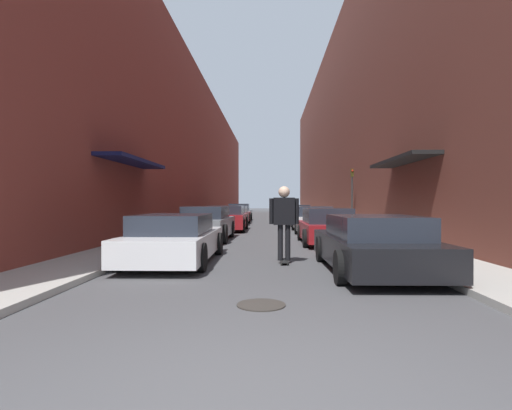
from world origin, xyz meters
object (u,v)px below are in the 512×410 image
skateboarder (284,216)px  parked_car_right_2 (313,220)px  parked_car_left_3 (233,215)px  parked_car_right_1 (326,227)px  parked_car_right_3 (305,217)px  parked_car_left_2 (227,218)px  manhole_cover (261,305)px  traffic_light (352,190)px  parked_car_left_4 (239,213)px  parked_car_left_0 (175,239)px  parked_car_right_4 (298,213)px  parked_car_left_1 (207,224)px  parked_car_right_5 (295,212)px  parked_car_right_0 (373,244)px

skateboarder → parked_car_right_2: bearing=80.0°
parked_car_left_3 → parked_car_right_1: (4.44, -12.27, -0.01)m
parked_car_right_3 → parked_car_left_2: bearing=-135.8°
manhole_cover → traffic_light: size_ratio=0.22×
parked_car_left_3 → parked_car_left_4: (0.00, 5.16, 0.04)m
parked_car_right_3 → manhole_cover: (-2.30, -19.18, -0.58)m
parked_car_right_2 → traffic_light: 3.99m
parked_car_left_4 → parked_car_right_3: 8.18m
parked_car_left_4 → parked_car_right_1: parked_car_left_4 is taller
parked_car_left_3 → skateboarder: 17.06m
parked_car_right_2 → parked_car_left_2: bearing=168.2°
parked_car_left_0 → parked_car_left_3: 16.73m
parked_car_left_2 → parked_car_right_4: parked_car_left_2 is taller
parked_car_left_0 → skateboarder: 2.74m
skateboarder → traffic_light: bearing=71.7°
parked_car_left_1 → parked_car_right_5: size_ratio=0.96×
parked_car_left_2 → parked_car_right_5: parked_car_left_2 is taller
parked_car_right_5 → traffic_light: (2.44, -12.41, 1.53)m
parked_car_left_2 → skateboarder: bearing=-76.7°
parked_car_left_2 → traffic_light: (6.82, 1.84, 1.49)m
parked_car_right_0 → manhole_cover: (-2.31, -2.83, -0.57)m
parked_car_left_3 → parked_car_left_4: parked_car_left_4 is taller
parked_car_right_0 → parked_car_right_1: parked_car_right_1 is taller
parked_car_left_1 → parked_car_right_1: (4.45, -1.22, -0.04)m
parked_car_right_3 → manhole_cover: parked_car_right_3 is taller
parked_car_right_2 → skateboarder: bearing=-100.0°
manhole_cover → traffic_light: (4.70, 16.72, 2.12)m
parked_car_left_2 → skateboarder: skateboarder is taller
parked_car_right_2 → manhole_cover: bearing=-99.1°
parked_car_right_0 → parked_car_right_4: (-0.07, 21.40, 0.05)m
parked_car_left_4 → parked_car_right_3: (4.62, -6.75, -0.06)m
parked_car_right_4 → manhole_cover: bearing=-95.3°
parked_car_left_1 → traffic_light: 10.03m
parked_car_left_1 → parked_car_right_5: (4.59, 19.41, -0.04)m
parked_car_left_0 → parked_car_right_5: 25.48m
parked_car_left_3 → manhole_cover: 20.90m
parked_car_left_2 → parked_car_right_2: parked_car_left_2 is taller
parked_car_left_2 → parked_car_right_1: (4.24, -6.38, -0.03)m
parked_car_left_1 → parked_car_right_4: 15.21m
parked_car_right_0 → manhole_cover: 3.70m
parked_car_left_4 → manhole_cover: size_ratio=6.49×
parked_car_right_2 → traffic_light: bearing=48.1°
parked_car_right_1 → parked_car_right_5: bearing=89.6°
parked_car_right_1 → manhole_cover: 8.77m
parked_car_left_0 → parked_car_left_3: (-0.10, 16.73, 0.04)m
parked_car_left_4 → parked_car_right_0: size_ratio=0.99×
parked_car_left_1 → parked_car_right_3: size_ratio=1.10×
parked_car_left_3 → parked_car_right_0: size_ratio=1.00×
traffic_light → parked_car_left_4: bearing=127.3°
parked_car_left_0 → parked_car_left_1: parked_car_left_1 is taller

